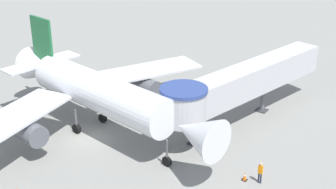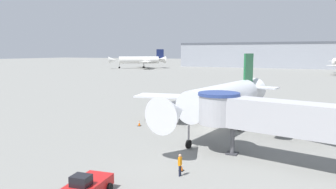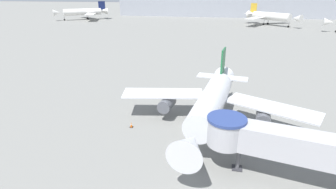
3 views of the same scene
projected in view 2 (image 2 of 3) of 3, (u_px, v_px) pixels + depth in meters
The scene contains 9 objects.
ground_plane at pixel (210, 130), 41.73m from camera, with size 800.00×800.00×0.00m, color gray.
main_airplane at pixel (224, 99), 40.44m from camera, with size 27.97×25.35×9.63m.
jet_bridge at pixel (295, 118), 27.91m from camera, with size 21.36×7.02×5.92m.
pushback_tug_red at pixel (87, 186), 22.32m from camera, with size 2.72×3.95×1.80m.
traffic_cone_near_nose at pixel (181, 167), 27.30m from camera, with size 0.41×0.41×0.68m.
traffic_cone_port_wing at pixel (139, 123), 43.83m from camera, with size 0.45×0.45×0.75m.
ground_crew_marshaller at pixel (180, 163), 26.05m from camera, with size 0.24×0.36×1.82m.
background_jet_navy_tail at pixel (140, 60), 196.98m from camera, with size 30.80×30.53×11.40m.
terminal_building at pixel (308, 55), 195.70m from camera, with size 158.34×19.40×15.76m.
Camera 2 is at (12.92, -39.07, 9.87)m, focal length 35.00 mm.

